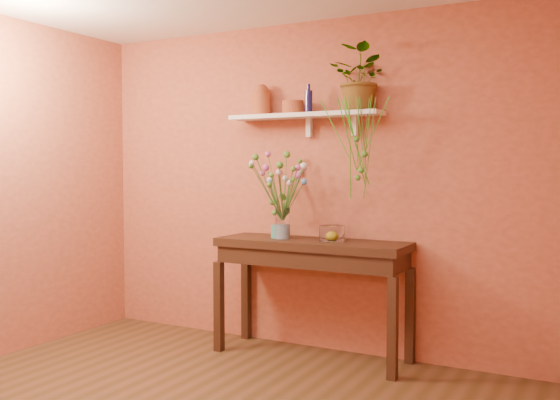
{
  "coord_description": "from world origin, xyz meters",
  "views": [
    {
      "loc": [
        2.26,
        -2.66,
        1.5
      ],
      "look_at": [
        0.0,
        1.55,
        1.25
      ],
      "focal_mm": 39.81,
      "sensor_mm": 36.0,
      "label": 1
    }
  ],
  "objects_px": {
    "sideboard": "(312,257)",
    "terracotta_jug": "(261,101)",
    "glass_bowl": "(332,234)",
    "spider_plant": "(361,79)",
    "blue_bottle": "(309,101)",
    "glass_vase": "(283,225)",
    "bouquet": "(282,179)"
  },
  "relations": [
    {
      "from": "spider_plant",
      "to": "bouquet",
      "type": "height_order",
      "value": "spider_plant"
    },
    {
      "from": "terracotta_jug",
      "to": "sideboard",
      "type": "bearing_deg",
      "value": -16.78
    },
    {
      "from": "sideboard",
      "to": "bouquet",
      "type": "xyz_separation_m",
      "value": [
        -0.26,
        -0.02,
        0.62
      ]
    },
    {
      "from": "sideboard",
      "to": "glass_bowl",
      "type": "relative_size",
      "value": 7.68
    },
    {
      "from": "glass_bowl",
      "to": "spider_plant",
      "type": "bearing_deg",
      "value": 37.38
    },
    {
      "from": "sideboard",
      "to": "blue_bottle",
      "type": "distance_m",
      "value": 1.24
    },
    {
      "from": "blue_bottle",
      "to": "spider_plant",
      "type": "bearing_deg",
      "value": 5.11
    },
    {
      "from": "blue_bottle",
      "to": "terracotta_jug",
      "type": "bearing_deg",
      "value": 174.08
    },
    {
      "from": "sideboard",
      "to": "glass_bowl",
      "type": "xyz_separation_m",
      "value": [
        0.17,
        0.02,
        0.19
      ]
    },
    {
      "from": "spider_plant",
      "to": "glass_bowl",
      "type": "height_order",
      "value": "spider_plant"
    },
    {
      "from": "terracotta_jug",
      "to": "glass_vase",
      "type": "bearing_deg",
      "value": -31.98
    },
    {
      "from": "glass_vase",
      "to": "terracotta_jug",
      "type": "bearing_deg",
      "value": 148.02
    },
    {
      "from": "spider_plant",
      "to": "glass_bowl",
      "type": "distance_m",
      "value": 1.22
    },
    {
      "from": "terracotta_jug",
      "to": "bouquet",
      "type": "xyz_separation_m",
      "value": [
        0.29,
        -0.18,
        -0.65
      ]
    },
    {
      "from": "spider_plant",
      "to": "glass_bowl",
      "type": "relative_size",
      "value": 2.47
    },
    {
      "from": "terracotta_jug",
      "to": "blue_bottle",
      "type": "xyz_separation_m",
      "value": [
        0.46,
        -0.05,
        -0.03
      ]
    },
    {
      "from": "spider_plant",
      "to": "glass_bowl",
      "type": "bearing_deg",
      "value": -142.62
    },
    {
      "from": "blue_bottle",
      "to": "bouquet",
      "type": "xyz_separation_m",
      "value": [
        -0.17,
        -0.13,
        -0.62
      ]
    },
    {
      "from": "blue_bottle",
      "to": "glass_vase",
      "type": "xyz_separation_m",
      "value": [
        -0.16,
        -0.14,
        -0.99
      ]
    },
    {
      "from": "glass_vase",
      "to": "bouquet",
      "type": "relative_size",
      "value": 0.41
    },
    {
      "from": "bouquet",
      "to": "glass_bowl",
      "type": "bearing_deg",
      "value": 4.61
    },
    {
      "from": "terracotta_jug",
      "to": "spider_plant",
      "type": "distance_m",
      "value": 0.9
    },
    {
      "from": "spider_plant",
      "to": "glass_vase",
      "type": "xyz_separation_m",
      "value": [
        -0.59,
        -0.18,
        -1.15
      ]
    },
    {
      "from": "bouquet",
      "to": "blue_bottle",
      "type": "bearing_deg",
      "value": 37.54
    },
    {
      "from": "sideboard",
      "to": "glass_bowl",
      "type": "bearing_deg",
      "value": 6.56
    },
    {
      "from": "sideboard",
      "to": "bouquet",
      "type": "distance_m",
      "value": 0.67
    },
    {
      "from": "terracotta_jug",
      "to": "glass_bowl",
      "type": "xyz_separation_m",
      "value": [
        0.72,
        -0.15,
        -1.08
      ]
    },
    {
      "from": "sideboard",
      "to": "spider_plant",
      "type": "relative_size",
      "value": 3.11
    },
    {
      "from": "spider_plant",
      "to": "glass_bowl",
      "type": "xyz_separation_m",
      "value": [
        -0.18,
        -0.14,
        -1.2
      ]
    },
    {
      "from": "sideboard",
      "to": "terracotta_jug",
      "type": "xyz_separation_m",
      "value": [
        -0.55,
        0.17,
        1.27
      ]
    },
    {
      "from": "bouquet",
      "to": "glass_bowl",
      "type": "distance_m",
      "value": 0.6
    },
    {
      "from": "sideboard",
      "to": "terracotta_jug",
      "type": "height_order",
      "value": "terracotta_jug"
    }
  ]
}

